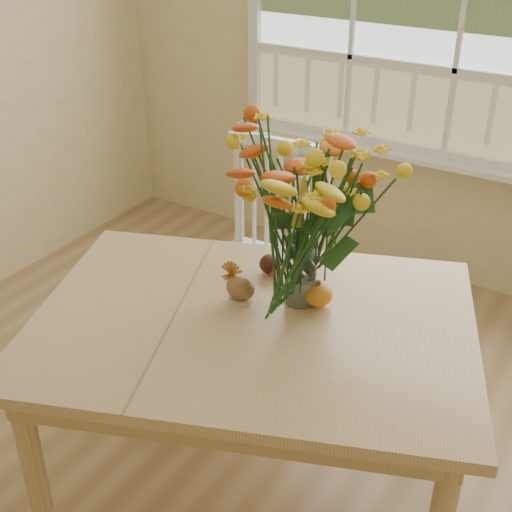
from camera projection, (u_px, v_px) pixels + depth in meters
The scene contains 7 objects.
wall_back at pixel (464, 26), 3.21m from camera, with size 4.00×0.02×2.70m, color #D2C586.
dining_table at pixel (253, 343), 2.21m from camera, with size 1.65×1.42×0.74m.
windsor_chair at pixel (269, 248), 2.96m from camera, with size 0.49×0.47×1.00m.
flower_vase at pixel (303, 206), 2.09m from camera, with size 0.48×0.48×0.57m.
pumpkin at pixel (318, 295), 2.22m from camera, with size 0.10×0.10×0.08m, color orange.
turkey_figurine at pixel (240, 288), 2.23m from camera, with size 0.10×0.08×0.13m.
dark_gourd at pixel (270, 265), 2.40m from camera, with size 0.13×0.13×0.07m.
Camera 1 is at (0.91, -1.10, 1.98)m, focal length 48.00 mm.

